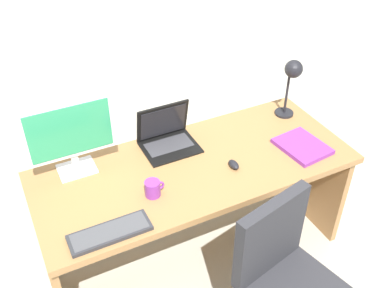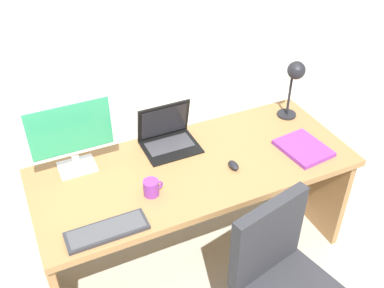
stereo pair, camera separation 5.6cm
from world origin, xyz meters
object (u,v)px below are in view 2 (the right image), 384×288
desk (191,187)px  book (303,148)px  keyboard (107,231)px  monitor (70,130)px  desk_lamp (295,78)px  mouse (234,165)px  laptop (167,132)px  coffee_mug (152,188)px

desk → book: 0.69m
desk → keyboard: keyboard is taller
monitor → desk_lamp: monitor is taller
keyboard → mouse: mouse is taller
desk → laptop: bearing=105.8°
desk → monitor: monitor is taller
monitor → desk_lamp: size_ratio=1.22×
laptop → mouse: bearing=-57.0°
mouse → desk_lamp: desk_lamp is taller
keyboard → desk_lamp: desk_lamp is taller
coffee_mug → monitor: bearing=128.9°
laptop → mouse: (0.24, -0.37, -0.06)m
book → laptop: bearing=149.8°
keyboard → mouse: (0.77, 0.16, 0.01)m
laptop → mouse: 0.45m
keyboard → laptop: bearing=45.7°
coffee_mug → book: bearing=-1.3°
monitor → mouse: monitor is taller
monitor → coffee_mug: monitor is taller
laptop → desk_lamp: desk_lamp is taller
mouse → desk_lamp: (0.57, 0.29, 0.27)m
coffee_mug → mouse: bearing=0.9°
monitor → mouse: 0.89m
monitor → keyboard: 0.58m
keyboard → book: (1.21, 0.14, 0.00)m
laptop → book: (0.69, -0.40, -0.06)m
keyboard → desk_lamp: 1.44m
desk_lamp → book: 0.44m
desk_lamp → keyboard: bearing=-161.0°
monitor → book: bearing=-17.7°
mouse → book: 0.45m
coffee_mug → desk: bearing=29.3°
desk → coffee_mug: bearing=-150.7°
laptop → coffee_mug: 0.45m
monitor → keyboard: size_ratio=1.23×
laptop → desk_lamp: 0.84m
keyboard → desk_lamp: (1.34, 0.46, 0.28)m
desk → monitor: (-0.60, 0.20, 0.46)m
laptop → keyboard: 0.75m
desk → keyboard: (-0.58, -0.33, 0.21)m
desk → desk_lamp: desk_lamp is taller
book → coffee_mug: bearing=178.7°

